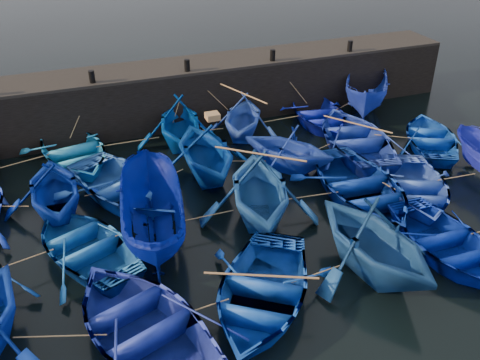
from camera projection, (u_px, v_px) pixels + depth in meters
name	position (u px, v px, depth m)	size (l,w,h in m)	color
ground	(276.00, 248.00, 16.58)	(120.00, 120.00, 0.00)	black
quay_wall	(183.00, 94.00, 24.40)	(26.00, 2.50, 2.50)	black
quay_top	(182.00, 66.00, 23.73)	(26.00, 2.50, 0.12)	black
bollard_1	(92.00, 77.00, 21.63)	(0.24, 0.24, 0.50)	black
bollard_2	(187.00, 65.00, 22.85)	(0.24, 0.24, 0.50)	black
bollard_3	(273.00, 55.00, 24.07)	(0.24, 0.24, 0.50)	black
bollard_4	(350.00, 46.00, 25.29)	(0.24, 0.24, 0.50)	black
boat_1	(73.00, 151.00, 21.07)	(3.56, 4.98, 1.03)	blue
boat_2	(179.00, 122.00, 22.09)	(3.62, 4.20, 2.21)	#003B94
boat_3	(243.00, 116.00, 22.87)	(3.26, 3.78, 1.99)	blue
boat_4	(319.00, 114.00, 24.33)	(3.33, 4.66, 0.97)	#0B179E
boat_5	(367.00, 91.00, 25.30)	(1.98, 5.25, 2.03)	navy
boat_7	(54.00, 188.00, 17.64)	(3.50, 4.06, 2.14)	navy
boat_8	(128.00, 187.00, 18.65)	(3.90, 5.45, 1.13)	blue
boat_9	(206.00, 150.00, 19.72)	(3.89, 4.51, 2.37)	navy
boat_10	(288.00, 147.00, 20.38)	(3.19, 3.70, 1.95)	#1838A9
boat_11	(356.00, 137.00, 22.03)	(3.94, 5.51, 1.14)	navy
boat_12	(431.00, 137.00, 22.33)	(3.11, 4.34, 0.90)	#0C3FAE
boat_14	(85.00, 245.00, 15.96)	(3.30, 4.62, 0.96)	#114F9E
boat_15	(151.00, 215.00, 16.36)	(1.97, 5.24, 2.03)	#000F76
boat_16	(259.00, 188.00, 17.36)	(3.98, 4.62, 2.43)	#194E8F
boat_17	(361.00, 187.00, 18.66)	(3.92, 5.47, 1.14)	navy
boat_18	(417.00, 187.00, 18.85)	(3.22, 4.51, 0.94)	blue
boat_21	(144.00, 325.00, 13.08)	(3.85, 5.38, 1.12)	navy
boat_22	(261.00, 291.00, 14.15)	(3.57, 5.00, 1.04)	#093794
boat_23	(374.00, 239.00, 15.01)	(3.94, 4.57, 2.40)	navy
boat_24	(447.00, 242.00, 16.07)	(3.26, 4.56, 0.95)	#041F93
wooden_crate	(212.00, 116.00, 19.15)	(0.48, 0.45, 0.23)	#986F42
mooring_ropes	(226.00, 155.00, 20.05)	(18.03, 11.80, 2.10)	tan
loose_oars	(283.00, 150.00, 18.67)	(9.46, 11.97, 1.45)	#99724C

